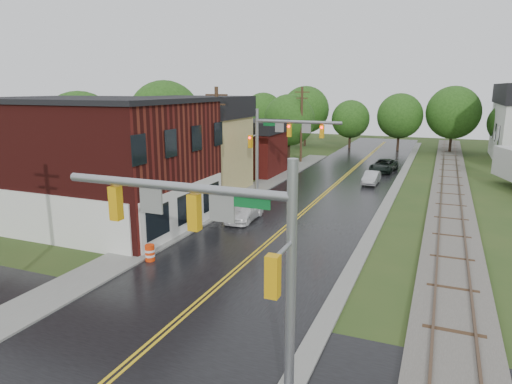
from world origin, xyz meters
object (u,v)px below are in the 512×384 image
Objects in this scene: traffic_signal_near at (219,233)px; tree_left_c at (233,126)px; traffic_signal_far at (281,136)px; utility_pole_b at (217,144)px; brick_building at (94,161)px; tree_left_a at (81,133)px; suv_dark at (384,166)px; construction_barrel at (150,253)px; utility_pole_c at (301,124)px; pickup_white at (245,212)px; tree_left_b at (166,119)px; sedan_silver at (371,178)px; tree_left_e at (290,121)px.

tree_left_c is (-17.32, 37.90, -0.46)m from traffic_signal_near.
utility_pole_b is at bearing -123.68° from traffic_signal_far.
brick_building is 10.14m from tree_left_a.
suv_dark reaches higher than construction_barrel.
tree_left_a is (-16.38, -5.10, 0.14)m from traffic_signal_far.
utility_pole_b is 1.00× the size of utility_pole_c.
pickup_white is (-6.53, -22.51, -0.08)m from suv_dark.
brick_building is 24.94m from tree_left_c.
traffic_signal_near reaches higher than suv_dark.
tree_left_b is 21.68m from sedan_silver.
tree_left_b reaches higher than tree_left_c.
utility_pole_b is 2.48× the size of sedan_silver.
tree_left_c is at bearing 71.57° from tree_left_a.
suv_dark is at bearing 89.43° from sedan_silver.
tree_left_a is 0.89× the size of tree_left_b.
tree_left_b is at bearing -149.11° from suv_dark.
tree_left_b reaches higher than utility_pole_c.
brick_building is at bearing -96.71° from tree_left_e.
utility_pole_b reaches higher than traffic_signal_near.
utility_pole_b is (-10.27, 20.00, -0.25)m from traffic_signal_near.
tree_left_e is at bearing 83.29° from brick_building.
utility_pole_b is (5.68, 7.00, 0.57)m from brick_building.
tree_left_e is at bearing 57.26° from tree_left_b.
tree_left_a reaches higher than brick_building.
tree_left_e is at bearing 94.90° from utility_pole_b.
traffic_signal_far is 19.65m from tree_left_e.
tree_left_a reaches higher than traffic_signal_far.
utility_pole_c is 1.84× the size of suv_dark.
tree_left_c is at bearing 114.56° from traffic_signal_near.
utility_pole_c is 1.10× the size of tree_left_e.
pickup_white is at bearing -40.83° from utility_pole_b.
suv_dark is at bearing 59.09° from brick_building.
utility_pole_c reaches higher than pickup_white.
tree_left_b is at bearing 78.69° from tree_left_a.
utility_pole_b reaches higher than tree_left_e.
construction_barrel is at bearing -38.20° from tree_left_a.
suv_dark is at bearing 24.17° from tree_left_b.
pickup_white reaches higher than sedan_silver.
sedan_silver is (9.87, -9.60, -4.12)m from utility_pole_c.
suv_dark is (15.81, 26.40, -3.47)m from brick_building.
pickup_white is at bearing -41.61° from tree_left_b.
sedan_silver is 4.06× the size of construction_barrel.
utility_pole_b reaches higher than pickup_white.
traffic_signal_far is 17.64m from construction_barrel.
utility_pole_b reaches higher than brick_building.
construction_barrel is at bearing -101.21° from pickup_white.
utility_pole_b is at bearing -85.10° from tree_left_e.
construction_barrel is (9.12, -29.90, -4.07)m from tree_left_c.
tree_left_b is (-11.05, -12.10, 1.00)m from utility_pole_c.
utility_pole_c reaches higher than sedan_silver.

